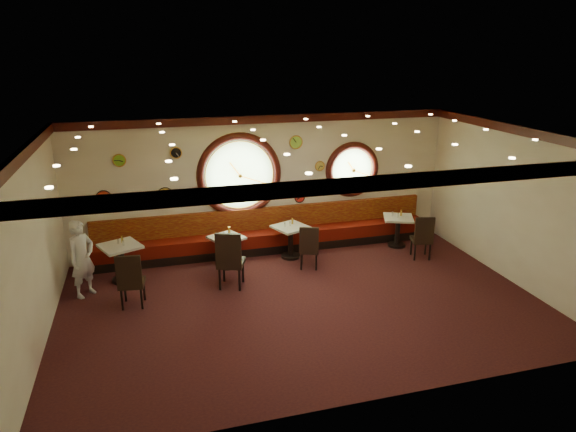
% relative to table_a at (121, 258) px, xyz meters
% --- Properties ---
extents(floor, '(9.00, 6.00, 0.00)m').
position_rel_table_a_xyz_m(floor, '(3.31, -1.92, -0.51)').
color(floor, black).
rests_on(floor, ground).
extents(ceiling, '(9.00, 6.00, 0.02)m').
position_rel_table_a_xyz_m(ceiling, '(3.31, -1.92, 2.69)').
color(ceiling, gold).
rests_on(ceiling, wall_back).
extents(wall_back, '(9.00, 0.02, 3.20)m').
position_rel_table_a_xyz_m(wall_back, '(3.31, 1.08, 1.09)').
color(wall_back, beige).
rests_on(wall_back, floor).
extents(wall_front, '(9.00, 0.02, 3.20)m').
position_rel_table_a_xyz_m(wall_front, '(3.31, -4.92, 1.09)').
color(wall_front, beige).
rests_on(wall_front, floor).
extents(wall_left, '(0.02, 6.00, 3.20)m').
position_rel_table_a_xyz_m(wall_left, '(-1.19, -1.92, 1.09)').
color(wall_left, beige).
rests_on(wall_left, floor).
extents(wall_right, '(0.02, 6.00, 3.20)m').
position_rel_table_a_xyz_m(wall_right, '(7.81, -1.92, 1.09)').
color(wall_right, beige).
rests_on(wall_right, floor).
extents(molding_back, '(9.00, 0.10, 0.18)m').
position_rel_table_a_xyz_m(molding_back, '(3.31, 1.03, 2.60)').
color(molding_back, '#350D09').
rests_on(molding_back, wall_back).
extents(molding_front, '(9.00, 0.10, 0.18)m').
position_rel_table_a_xyz_m(molding_front, '(3.31, -4.87, 2.60)').
color(molding_front, '#350D09').
rests_on(molding_front, wall_back).
extents(molding_left, '(0.10, 6.00, 0.18)m').
position_rel_table_a_xyz_m(molding_left, '(-1.14, -1.92, 2.60)').
color(molding_left, '#350D09').
rests_on(molding_left, wall_back).
extents(molding_right, '(0.10, 6.00, 0.18)m').
position_rel_table_a_xyz_m(molding_right, '(7.76, -1.92, 2.60)').
color(molding_right, '#350D09').
rests_on(molding_right, wall_back).
extents(banquette_base, '(8.00, 0.55, 0.20)m').
position_rel_table_a_xyz_m(banquette_base, '(3.31, 0.80, -0.41)').
color(banquette_base, black).
rests_on(banquette_base, floor).
extents(banquette_seat, '(8.00, 0.55, 0.30)m').
position_rel_table_a_xyz_m(banquette_seat, '(3.31, 0.80, -0.16)').
color(banquette_seat, '#570D07').
rests_on(banquette_seat, banquette_base).
extents(banquette_back, '(8.00, 0.10, 0.55)m').
position_rel_table_a_xyz_m(banquette_back, '(3.31, 1.02, 0.24)').
color(banquette_back, '#650807').
rests_on(banquette_back, wall_back).
extents(porthole_left_glass, '(1.66, 0.02, 1.66)m').
position_rel_table_a_xyz_m(porthole_left_glass, '(2.71, 1.07, 1.34)').
color(porthole_left_glass, '#95C777').
rests_on(porthole_left_glass, wall_back).
extents(porthole_left_frame, '(1.98, 0.18, 1.98)m').
position_rel_table_a_xyz_m(porthole_left_frame, '(2.71, 1.06, 1.34)').
color(porthole_left_frame, '#350D09').
rests_on(porthole_left_frame, wall_back).
extents(porthole_left_ring, '(1.61, 0.03, 1.61)m').
position_rel_table_a_xyz_m(porthole_left_ring, '(2.71, 1.03, 1.34)').
color(porthole_left_ring, gold).
rests_on(porthole_left_ring, wall_back).
extents(porthole_right_glass, '(1.10, 0.02, 1.10)m').
position_rel_table_a_xyz_m(porthole_right_glass, '(5.51, 1.07, 1.29)').
color(porthole_right_glass, '#95C777').
rests_on(porthole_right_glass, wall_back).
extents(porthole_right_frame, '(1.38, 0.18, 1.38)m').
position_rel_table_a_xyz_m(porthole_right_frame, '(5.51, 1.06, 1.29)').
color(porthole_right_frame, '#350D09').
rests_on(porthole_right_frame, wall_back).
extents(porthole_right_ring, '(1.09, 0.03, 1.09)m').
position_rel_table_a_xyz_m(porthole_right_ring, '(5.51, 1.03, 1.29)').
color(porthole_right_ring, gold).
rests_on(porthole_right_ring, wall_back).
extents(wall_clock_0, '(0.32, 0.03, 0.32)m').
position_rel_table_a_xyz_m(wall_clock_0, '(-0.29, 1.04, 1.04)').
color(wall_clock_0, red).
rests_on(wall_clock_0, wall_back).
extents(wall_clock_1, '(0.30, 0.03, 0.30)m').
position_rel_table_a_xyz_m(wall_clock_1, '(4.06, 1.04, 2.04)').
color(wall_clock_1, '#90C83E').
rests_on(wall_clock_1, wall_back).
extents(wall_clock_2, '(0.22, 0.03, 0.22)m').
position_rel_table_a_xyz_m(wall_clock_2, '(4.66, 1.04, 1.44)').
color(wall_clock_2, gold).
rests_on(wall_clock_2, wall_back).
extents(wall_clock_3, '(0.24, 0.03, 0.24)m').
position_rel_table_a_xyz_m(wall_clock_3, '(4.16, 1.04, 0.69)').
color(wall_clock_3, red).
rests_on(wall_clock_3, wall_back).
extents(wall_clock_4, '(0.36, 0.03, 0.36)m').
position_rel_table_a_xyz_m(wall_clock_4, '(1.01, 1.04, 0.99)').
color(wall_clock_4, gold).
rests_on(wall_clock_4, wall_back).
extents(wall_clock_5, '(0.34, 0.03, 0.34)m').
position_rel_table_a_xyz_m(wall_clock_5, '(6.86, 1.04, 0.94)').
color(wall_clock_5, white).
rests_on(wall_clock_5, wall_back).
extents(wall_clock_6, '(0.26, 0.03, 0.26)m').
position_rel_table_a_xyz_m(wall_clock_6, '(0.11, 1.04, 1.84)').
color(wall_clock_6, '#6FA821').
rests_on(wall_clock_6, wall_back).
extents(wall_clock_7, '(0.24, 0.03, 0.24)m').
position_rel_table_a_xyz_m(wall_clock_7, '(1.31, 1.04, 1.94)').
color(wall_clock_7, black).
rests_on(wall_clock_7, wall_back).
extents(table_a, '(0.97, 0.97, 0.81)m').
position_rel_table_a_xyz_m(table_a, '(0.00, 0.00, 0.00)').
color(table_a, black).
rests_on(table_a, floor).
extents(table_b, '(0.87, 0.87, 0.72)m').
position_rel_table_a_xyz_m(table_b, '(2.21, 0.12, -0.06)').
color(table_b, black).
rests_on(table_b, floor).
extents(table_c, '(0.91, 0.91, 0.77)m').
position_rel_table_a_xyz_m(table_c, '(3.71, 0.27, -0.03)').
color(table_c, black).
rests_on(table_c, floor).
extents(table_d, '(0.89, 0.89, 0.75)m').
position_rel_table_a_xyz_m(table_d, '(6.43, 0.25, -0.04)').
color(table_d, black).
rests_on(table_d, floor).
extents(chair_a, '(0.51, 0.51, 0.67)m').
position_rel_table_a_xyz_m(chair_a, '(0.20, -1.25, 0.11)').
color(chair_a, black).
rests_on(chair_a, floor).
extents(chair_b, '(0.66, 0.66, 0.76)m').
position_rel_table_a_xyz_m(chair_b, '(2.10, -0.95, 0.19)').
color(chair_b, black).
rests_on(chair_b, floor).
extents(chair_c, '(0.53, 0.53, 0.62)m').
position_rel_table_a_xyz_m(chair_c, '(3.92, -0.46, 0.06)').
color(chair_c, black).
rests_on(chair_c, floor).
extents(chair_d, '(0.53, 0.53, 0.64)m').
position_rel_table_a_xyz_m(chair_d, '(6.59, -0.64, 0.08)').
color(chair_d, black).
rests_on(chair_d, floor).
extents(condiment_a_salt, '(0.03, 0.03, 0.10)m').
position_rel_table_a_xyz_m(condiment_a_salt, '(-0.04, 0.08, 0.35)').
color(condiment_a_salt, silver).
rests_on(condiment_a_salt, table_a).
extents(condiment_b_salt, '(0.03, 0.03, 0.09)m').
position_rel_table_a_xyz_m(condiment_b_salt, '(2.17, 0.18, 0.25)').
color(condiment_b_salt, silver).
rests_on(condiment_b_salt, table_b).
extents(condiment_c_salt, '(0.04, 0.04, 0.10)m').
position_rel_table_a_xyz_m(condiment_c_salt, '(3.58, 0.27, 0.31)').
color(condiment_c_salt, silver).
rests_on(condiment_c_salt, table_c).
extents(condiment_d_salt, '(0.04, 0.04, 0.11)m').
position_rel_table_a_xyz_m(condiment_d_salt, '(6.31, 0.35, 0.30)').
color(condiment_d_salt, silver).
rests_on(condiment_d_salt, table_d).
extents(condiment_a_pepper, '(0.04, 0.04, 0.10)m').
position_rel_table_a_xyz_m(condiment_a_pepper, '(0.07, -0.04, 0.35)').
color(condiment_a_pepper, silver).
rests_on(condiment_a_pepper, table_a).
extents(condiment_b_pepper, '(0.04, 0.04, 0.11)m').
position_rel_table_a_xyz_m(condiment_b_pepper, '(2.22, 0.07, 0.26)').
color(condiment_b_pepper, silver).
rests_on(condiment_b_pepper, table_b).
extents(condiment_c_pepper, '(0.03, 0.03, 0.10)m').
position_rel_table_a_xyz_m(condiment_c_pepper, '(3.71, 0.30, 0.31)').
color(condiment_c_pepper, silver).
rests_on(condiment_c_pepper, table_c).
extents(condiment_d_pepper, '(0.04, 0.04, 0.11)m').
position_rel_table_a_xyz_m(condiment_d_pepper, '(6.40, 0.22, 0.30)').
color(condiment_d_pepper, silver).
rests_on(condiment_d_pepper, table_d).
extents(condiment_a_bottle, '(0.04, 0.04, 0.14)m').
position_rel_table_a_xyz_m(condiment_a_bottle, '(0.05, 0.14, 0.37)').
color(condiment_a_bottle, gold).
rests_on(condiment_a_bottle, table_a).
extents(condiment_b_bottle, '(0.06, 0.06, 0.18)m').
position_rel_table_a_xyz_m(condiment_b_bottle, '(2.29, 0.22, 0.30)').
color(condiment_b_bottle, orange).
rests_on(condiment_b_bottle, table_b).
extents(condiment_c_bottle, '(0.04, 0.04, 0.14)m').
position_rel_table_a_xyz_m(condiment_c_bottle, '(3.80, 0.41, 0.33)').
color(condiment_c_bottle, gold).
rests_on(condiment_c_bottle, table_c).
extents(condiment_d_bottle, '(0.05, 0.05, 0.15)m').
position_rel_table_a_xyz_m(condiment_d_bottle, '(6.53, 0.32, 0.32)').
color(condiment_d_bottle, gold).
rests_on(condiment_d_bottle, table_d).
extents(waiter, '(0.66, 0.66, 1.55)m').
position_rel_table_a_xyz_m(waiter, '(-0.69, -0.46, 0.27)').
color(waiter, silver).
rests_on(waiter, floor).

